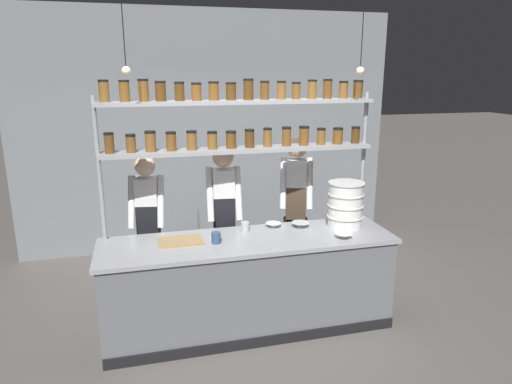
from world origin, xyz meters
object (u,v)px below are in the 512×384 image
(container_stack, at_px, (346,204))
(serving_cup_front, at_px, (245,227))
(prep_bowl_near_left, at_px, (344,236))
(serving_cup_by_board, at_px, (216,238))
(chef_center, at_px, (224,214))
(chef_right, at_px, (296,203))
(prep_bowl_center_back, at_px, (273,225))
(cutting_board, at_px, (181,241))
(prep_bowl_center_front, at_px, (300,225))
(spice_shelf_unit, at_px, (239,128))
(chef_left, at_px, (148,222))

(container_stack, relative_size, serving_cup_front, 4.85)
(prep_bowl_near_left, relative_size, serving_cup_by_board, 1.64)
(chef_center, bearing_deg, chef_right, 14.74)
(prep_bowl_center_back, height_order, serving_cup_by_board, serving_cup_by_board)
(cutting_board, relative_size, prep_bowl_center_front, 2.22)
(prep_bowl_near_left, bearing_deg, serving_cup_by_board, 171.73)
(prep_bowl_near_left, bearing_deg, serving_cup_front, 154.06)
(serving_cup_front, bearing_deg, spice_shelf_unit, 102.68)
(spice_shelf_unit, relative_size, serving_cup_by_board, 25.73)
(cutting_board, height_order, serving_cup_front, serving_cup_front)
(chef_left, relative_size, chef_center, 0.96)
(prep_bowl_center_back, distance_m, serving_cup_front, 0.31)
(chef_right, bearing_deg, serving_cup_front, -126.75)
(prep_bowl_near_left, distance_m, serving_cup_front, 0.95)
(container_stack, distance_m, prep_bowl_near_left, 0.41)
(spice_shelf_unit, relative_size, cutting_board, 6.65)
(container_stack, distance_m, serving_cup_by_board, 1.36)
(spice_shelf_unit, height_order, serving_cup_by_board, spice_shelf_unit)
(spice_shelf_unit, xyz_separation_m, serving_cup_front, (0.03, -0.12, -0.96))
(chef_center, xyz_separation_m, prep_bowl_center_front, (0.71, -0.38, -0.05))
(cutting_board, distance_m, prep_bowl_center_back, 0.97)
(prep_bowl_center_back, bearing_deg, spice_shelf_unit, 168.20)
(chef_left, height_order, container_stack, chef_left)
(chef_center, relative_size, cutting_board, 4.29)
(chef_right, bearing_deg, prep_bowl_center_front, -86.38)
(container_stack, distance_m, serving_cup_front, 1.03)
(chef_center, height_order, prep_bowl_center_back, chef_center)
(cutting_board, xyz_separation_m, prep_bowl_near_left, (1.50, -0.27, 0.01))
(container_stack, relative_size, prep_bowl_near_left, 2.71)
(chef_center, bearing_deg, serving_cup_front, -63.13)
(chef_left, distance_m, chef_center, 0.78)
(prep_bowl_center_back, xyz_separation_m, serving_cup_by_board, (-0.63, -0.29, 0.03))
(prep_bowl_near_left, bearing_deg, chef_right, 99.78)
(chef_center, height_order, chef_right, chef_right)
(cutting_board, bearing_deg, prep_bowl_near_left, -10.30)
(chef_left, height_order, prep_bowl_center_back, chef_left)
(chef_right, distance_m, prep_bowl_near_left, 0.94)
(spice_shelf_unit, distance_m, prep_bowl_center_back, 1.04)
(prep_bowl_near_left, distance_m, prep_bowl_center_back, 0.72)
(spice_shelf_unit, distance_m, serving_cup_by_board, 1.06)
(chef_right, height_order, prep_bowl_near_left, chef_right)
(prep_bowl_center_back, distance_m, serving_cup_by_board, 0.70)
(container_stack, bearing_deg, serving_cup_front, 174.20)
(spice_shelf_unit, distance_m, prep_bowl_center_front, 1.15)
(chef_right, bearing_deg, spice_shelf_unit, -134.47)
(chef_center, xyz_separation_m, serving_cup_by_board, (-0.19, -0.61, -0.02))
(container_stack, bearing_deg, serving_cup_by_board, -174.00)
(chef_left, bearing_deg, prep_bowl_center_front, -7.57)
(chef_left, bearing_deg, serving_cup_by_board, -39.90)
(chef_left, height_order, cutting_board, chef_left)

